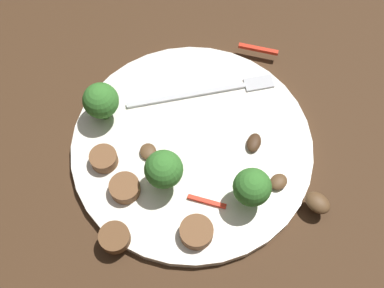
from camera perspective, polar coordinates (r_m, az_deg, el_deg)
The scene contains 16 objects.
ground_plane at distance 0.57m, azimuth 0.00°, elevation -0.55°, with size 1.40×1.40×0.00m, color #422B19.
plate at distance 0.56m, azimuth 0.00°, elevation -0.28°, with size 0.28×0.28×0.01m, color white.
fork at distance 0.59m, azimuth 2.36°, elevation 6.18°, with size 0.18×0.02×0.00m.
broccoli_floret_0 at distance 0.56m, azimuth -10.56°, elevation 4.95°, with size 0.04×0.04×0.05m.
broccoli_floret_1 at distance 0.50m, azimuth 7.01°, elevation -5.04°, with size 0.04×0.04×0.06m.
broccoli_floret_2 at distance 0.51m, azimuth -3.31°, elevation -2.99°, with size 0.04×0.04×0.06m.
sausage_slice_0 at distance 0.52m, azimuth -8.99°, elevation -10.69°, with size 0.03×0.03×0.01m, color brown.
sausage_slice_1 at distance 0.55m, azimuth -10.24°, elevation -1.64°, with size 0.03×0.03×0.02m, color brown.
sausage_slice_2 at distance 0.53m, azimuth -7.82°, elevation -5.10°, with size 0.03×0.03×0.01m, color brown.
sausage_slice_3 at distance 0.51m, azimuth 0.52°, elevation -10.21°, with size 0.04×0.04×0.01m, color brown.
mushroom_0 at distance 0.54m, azimuth 14.42°, elevation -6.63°, with size 0.03×0.02×0.01m, color brown.
mushroom_1 at distance 0.56m, azimuth 7.21°, elevation 0.16°, with size 0.02×0.02×0.01m, color #422B19.
mushroom_2 at distance 0.55m, azimuth -5.10°, elevation -1.06°, with size 0.02×0.02×0.01m, color brown.
mushroom_3 at distance 0.54m, azimuth 10.03°, elevation -4.36°, with size 0.02×0.02×0.01m, color brown.
pepper_strip_0 at distance 0.53m, azimuth 1.83°, elevation -6.69°, with size 0.04×0.00×0.00m, color red.
pepper_strip_1 at distance 0.63m, azimuth 7.73°, elevation 10.90°, with size 0.05×0.01×0.00m, color red.
Camera 1 is at (-0.06, -0.25, 0.51)m, focal length 45.81 mm.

